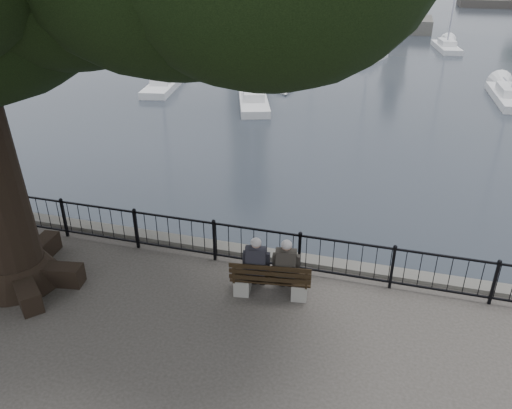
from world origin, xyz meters
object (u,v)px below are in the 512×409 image
(person_left, at_px, (257,266))
(lion_monument, at_px, (401,6))
(person_right, at_px, (286,268))
(bench, at_px, (271,283))

(person_left, distance_m, lion_monument, 48.36)
(person_right, bearing_deg, person_left, -172.10)
(person_right, height_order, lion_monument, lion_monument)
(bench, relative_size, lion_monument, 0.18)
(person_right, bearing_deg, bench, -154.82)
(person_right, bearing_deg, lion_monument, 88.67)
(bench, bearing_deg, lion_monument, 88.33)
(person_left, bearing_deg, person_right, 7.90)
(person_right, distance_m, lion_monument, 48.26)
(bench, height_order, person_right, person_right)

